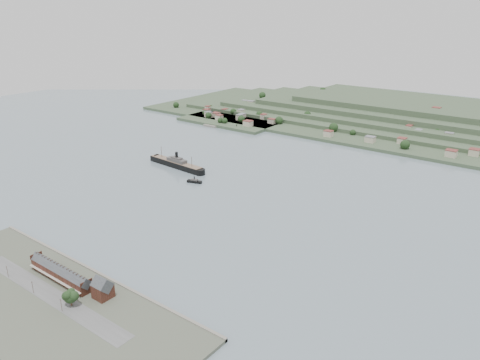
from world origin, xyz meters
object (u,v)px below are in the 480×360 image
Objects in this scene: gabled_building at (103,288)px; fig_tree at (70,296)px; terrace_row at (60,273)px; steamship at (175,163)px; tugboat at (194,181)px.

gabled_building reaches higher than fig_tree.
terrace_row is 3.95× the size of gabled_building.
steamship is (-106.77, 209.67, -2.99)m from terrace_row.
steamship is at bearing 121.54° from fig_tree.
terrace_row is at bearing -73.48° from tugboat.
steamship is 57.54m from tugboat.
fig_tree is (136.54, -222.45, 4.72)m from steamship.
tugboat is at bearing 117.04° from gabled_building.
steamship is 5.50× the size of tugboat.
terrace_row reaches higher than fig_tree.
fig_tree is at bearing -23.24° from terrace_row.
gabled_building is 203.24m from tugboat.
steamship reaches higher than gabled_building.
gabled_building is at bearing 65.30° from fig_tree.
fig_tree is at bearing -58.46° from steamship.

